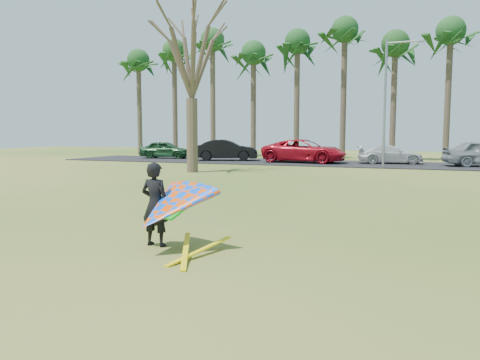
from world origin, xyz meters
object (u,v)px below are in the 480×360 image
(car_2, at_px, (304,151))
(kite_flyer, at_px, (167,208))
(streetlight, at_px, (388,97))
(bare_tree_left, at_px, (191,49))
(car_3, at_px, (390,154))
(car_1, at_px, (226,150))
(car_0, at_px, (165,150))

(car_2, bearing_deg, kite_flyer, -167.82)
(streetlight, bearing_deg, bare_tree_left, -145.43)
(car_2, distance_m, car_3, 6.07)
(car_2, bearing_deg, car_3, -75.55)
(bare_tree_left, distance_m, car_1, 11.85)
(car_0, xyz_separation_m, car_3, (18.36, -0.10, -0.08))
(car_2, bearing_deg, streetlight, -110.66)
(car_0, distance_m, kite_flyer, 31.37)
(car_1, bearing_deg, kite_flyer, -177.97)
(car_3, bearing_deg, bare_tree_left, 124.87)
(bare_tree_left, relative_size, car_1, 1.96)
(car_1, bearing_deg, car_0, 62.33)
(car_3, bearing_deg, car_1, 82.09)
(bare_tree_left, distance_m, streetlight, 12.58)
(streetlight, bearing_deg, kite_flyer, -96.12)
(car_0, height_order, kite_flyer, kite_flyer)
(car_1, relative_size, kite_flyer, 2.07)
(car_0, height_order, car_2, car_2)
(car_0, bearing_deg, car_3, -100.42)
(car_1, height_order, car_2, car_2)
(car_3, bearing_deg, car_2, 87.98)
(kite_flyer, bearing_deg, car_0, 120.37)
(car_0, distance_m, car_3, 18.36)
(car_0, xyz_separation_m, car_1, (6.06, -0.97, 0.08))
(car_2, bearing_deg, car_0, 89.21)
(car_0, height_order, car_1, car_1)
(bare_tree_left, height_order, car_2, bare_tree_left)
(streetlight, relative_size, car_3, 1.78)
(streetlight, distance_m, car_1, 13.13)
(car_1, height_order, car_3, car_1)
(car_3, distance_m, kite_flyer, 27.08)
(car_1, bearing_deg, bare_tree_left, 173.41)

